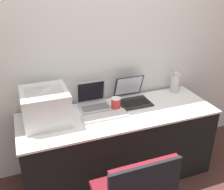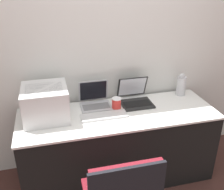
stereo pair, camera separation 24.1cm
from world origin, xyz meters
name	(u,v)px [view 2 (the right image)]	position (x,y,z in m)	size (l,w,h in m)	color
wall_back	(109,45)	(0.00, 0.70, 1.30)	(8.00, 0.05, 2.60)	silver
table	(118,145)	(0.00, 0.32, 0.37)	(1.87, 0.65, 0.74)	black
printer	(45,102)	(-0.66, 0.39, 0.90)	(0.39, 0.40, 0.30)	silver
laptop_left	(95,101)	(-0.18, 0.52, 0.79)	(0.30, 0.26, 0.24)	#B7B7BC
laptop_right	(135,97)	(0.22, 0.49, 0.79)	(0.31, 0.33, 0.24)	black
external_keyboard	(104,116)	(-0.15, 0.28, 0.75)	(0.43, 0.14, 0.02)	silver
coffee_cup	(117,104)	(0.00, 0.39, 0.80)	(0.09, 0.09, 0.12)	red
metal_pitcher	(181,85)	(0.76, 0.54, 0.85)	(0.10, 0.10, 0.24)	silver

